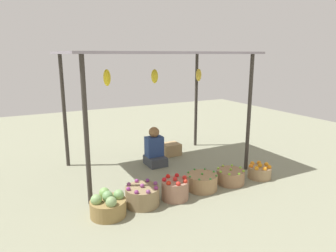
{
  "coord_description": "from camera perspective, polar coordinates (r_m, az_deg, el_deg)",
  "views": [
    {
      "loc": [
        -2.44,
        -5.18,
        2.19
      ],
      "look_at": [
        0.0,
        -0.53,
        0.95
      ],
      "focal_mm": 32.75,
      "sensor_mm": 36.0,
      "label": 1
    }
  ],
  "objects": [
    {
      "name": "basket_purple_onions",
      "position": [
        4.66,
        -4.79,
        -12.8
      ],
      "size": [
        0.51,
        0.51,
        0.33
      ],
      "color": "#8B7652",
      "rests_on": "ground"
    },
    {
      "name": "basket_red_tomatoes",
      "position": [
        4.82,
        1.32,
        -11.66
      ],
      "size": [
        0.42,
        0.42,
        0.36
      ],
      "color": "#9F755E",
      "rests_on": "ground"
    },
    {
      "name": "basket_limes",
      "position": [
        5.48,
        11.53,
        -9.2
      ],
      "size": [
        0.48,
        0.48,
        0.27
      ],
      "color": "#977351",
      "rests_on": "ground"
    },
    {
      "name": "ground_plane",
      "position": [
        6.13,
        -2.33,
        -7.65
      ],
      "size": [
        14.0,
        14.0,
        0.0
      ],
      "primitive_type": "plane",
      "color": "gray"
    },
    {
      "name": "basket_green_chilies",
      "position": [
        5.18,
        6.34,
        -10.28
      ],
      "size": [
        0.51,
        0.51,
        0.29
      ],
      "color": "#9F7D55",
      "rests_on": "ground"
    },
    {
      "name": "wooden_crate_near_vendor",
      "position": [
        6.82,
        0.52,
        -4.33
      ],
      "size": [
        0.39,
        0.34,
        0.26
      ],
      "primitive_type": "cube",
      "color": "tan",
      "rests_on": "ground"
    },
    {
      "name": "basket_oranges",
      "position": [
        5.84,
        16.66,
        -8.14
      ],
      "size": [
        0.41,
        0.41,
        0.28
      ],
      "color": "#A2835D",
      "rests_on": "ground"
    },
    {
      "name": "vendor_person",
      "position": [
        6.18,
        -2.5,
        -4.57
      ],
      "size": [
        0.36,
        0.44,
        0.78
      ],
      "color": "#3C4149",
      "rests_on": "ground"
    },
    {
      "name": "market_stall_structure",
      "position": [
        5.73,
        -2.56,
        11.88
      ],
      "size": [
        3.33,
        2.12,
        2.23
      ],
      "color": "#38332D",
      "rests_on": "ground"
    },
    {
      "name": "basket_cabbages",
      "position": [
        4.44,
        -11.1,
        -14.3
      ],
      "size": [
        0.5,
        0.5,
        0.36
      ],
      "color": "olive",
      "rests_on": "ground"
    }
  ]
}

